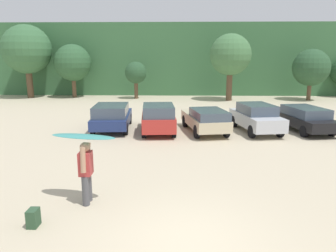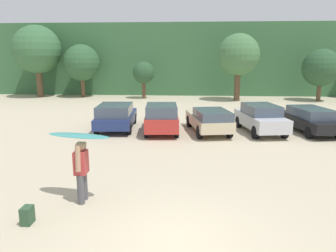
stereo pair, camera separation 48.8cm
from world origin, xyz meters
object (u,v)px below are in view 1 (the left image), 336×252
Objects in this scene: parked_car_champagne at (206,119)px; person_adult at (86,169)px; parked_car_navy at (112,116)px; surfboard_teal at (83,136)px; parked_car_silver at (256,117)px; parked_car_red at (158,118)px; backpack_dropped at (33,218)px; parked_car_black at (303,118)px.

parked_car_champagne is 9.85m from person_adult.
parked_car_navy is 2.29× the size of surfboard_teal.
parked_car_red is at bearing 84.58° from parked_car_silver.
parked_car_champagne is 1.04× the size of parked_car_silver.
parked_car_silver is at bearing -90.88° from parked_car_red.
person_adult is 0.90× the size of surfboard_teal.
parked_car_champagne is 11.50m from backpack_dropped.
parked_car_black is at bearing -89.61° from parked_car_red.
parked_car_red is 0.96× the size of parked_car_silver.
person_adult is at bearing 130.69° from surfboard_teal.
parked_car_champagne is (2.61, 0.08, -0.09)m from parked_car_red.
backpack_dropped is at bearing 133.77° from parked_car_silver.
surfboard_teal is at bearing -63.07° from person_adult.
backpack_dropped is at bearing 70.77° from surfboard_teal.
parked_car_black is 13.69m from surfboard_teal.
parked_car_silver is 13.24m from backpack_dropped.
parked_car_champagne is at bearing 63.67° from backpack_dropped.
parked_car_black is at bearing -123.22° from surfboard_teal.
parked_car_navy is 10.87m from backpack_dropped.
surfboard_teal is at bearing 58.21° from backpack_dropped.
backpack_dropped is (0.20, -10.86, -0.57)m from parked_car_navy.
parked_car_black is (5.58, 0.68, -0.02)m from parked_car_champagne.
parked_car_black is at bearing -136.45° from person_adult.
surfboard_teal is at bearing 143.71° from parked_car_champagne.
parked_car_black is 15.32m from backpack_dropped.
person_adult is at bearing -177.25° from parked_car_navy.
surfboard_teal is (-9.77, -9.51, 1.20)m from parked_car_black.
parked_car_silver is (8.12, -0.26, 0.03)m from parked_car_navy.
parked_car_navy is 1.00× the size of parked_car_champagne.
surfboard_teal is at bearing 164.88° from parked_car_red.
parked_car_champagne is at bearing -115.95° from person_adult.
parked_car_black is 2.46× the size of surfboard_teal.
parked_car_red reaches higher than backpack_dropped.
parked_car_navy is at bearing 80.40° from parked_car_black.
parked_car_red is 0.92× the size of parked_car_champagne.
parked_car_silver is at bearing 53.21° from backpack_dropped.
person_adult is 1.84m from backpack_dropped.
parked_car_red is 2.11× the size of surfboard_teal.
surfboard_teal is 2.42m from backpack_dropped.
parked_car_silver is at bearing -114.97° from surfboard_teal.
person_adult is at bearing 124.55° from parked_car_black.
person_adult is (-1.51, -8.86, 0.16)m from parked_car_red.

